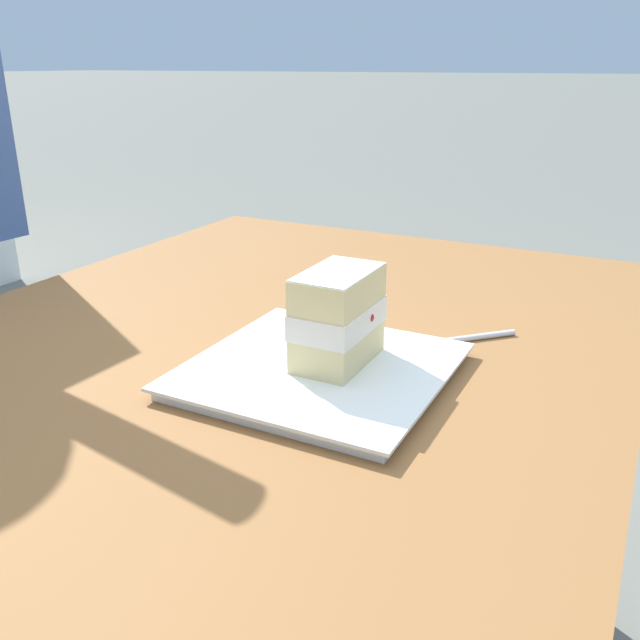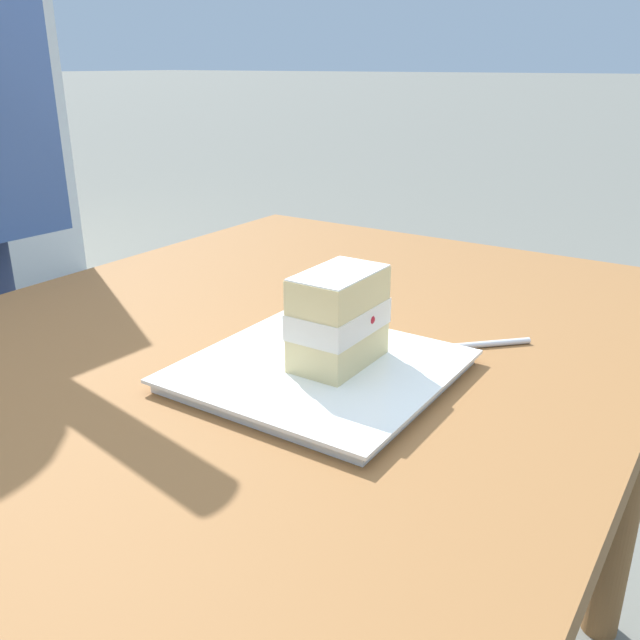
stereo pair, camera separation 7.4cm
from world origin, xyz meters
TOP-DOWN VIEW (x-y plane):
  - patio_table at (0.00, 0.00)m, footprint 1.27×0.91m
  - dessert_plate at (0.04, 0.12)m, footprint 0.28×0.28m
  - cake_slice at (0.03, 0.13)m, footprint 0.11×0.08m
  - dessert_fork at (-0.12, 0.22)m, footprint 0.13×0.13m

SIDE VIEW (x-z plane):
  - patio_table at x=0.00m, z-range 0.27..1.01m
  - dessert_fork at x=-0.12m, z-range 0.75..0.75m
  - dessert_plate at x=0.04m, z-range 0.75..0.76m
  - cake_slice at x=0.03m, z-range 0.76..0.87m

